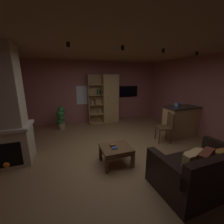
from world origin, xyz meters
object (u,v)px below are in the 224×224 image
(stone_fireplace, at_px, (3,114))
(coffee_table, at_px, (116,150))
(dining_chair, at_px, (167,125))
(potted_floor_plant, at_px, (61,117))
(table_book_1, at_px, (113,145))
(table_book_0, at_px, (114,148))
(bookshelf_cabinet, at_px, (108,99))
(kitchen_bar_counter, at_px, (183,121))
(leather_couch, at_px, (200,171))
(wall_mounted_tv, at_px, (129,91))
(tissue_box, at_px, (177,105))

(stone_fireplace, height_order, coffee_table, stone_fireplace)
(dining_chair, bearing_deg, coffee_table, -162.39)
(coffee_table, height_order, potted_floor_plant, potted_floor_plant)
(potted_floor_plant, bearing_deg, stone_fireplace, -119.95)
(table_book_1, bearing_deg, potted_floor_plant, 112.74)
(stone_fireplace, xyz_separation_m, table_book_0, (2.26, -0.91, -0.75))
(bookshelf_cabinet, relative_size, table_book_0, 18.85)
(kitchen_bar_counter, distance_m, dining_chair, 0.91)
(dining_chair, bearing_deg, stone_fireplace, 176.55)
(leather_couch, xyz_separation_m, dining_chair, (0.68, 1.76, 0.22))
(coffee_table, distance_m, wall_mounted_tv, 3.96)
(tissue_box, distance_m, leather_couch, 2.60)
(bookshelf_cabinet, xyz_separation_m, dining_chair, (1.08, -2.54, -0.50))
(potted_floor_plant, relative_size, wall_mounted_tv, 1.00)
(tissue_box, xyz_separation_m, table_book_1, (-2.59, -0.87, -0.61))
(leather_couch, distance_m, table_book_0, 1.68)
(tissue_box, xyz_separation_m, potted_floor_plant, (-3.74, 1.85, -0.59))
(leather_couch, relative_size, wall_mounted_tv, 1.84)
(stone_fireplace, height_order, wall_mounted_tv, stone_fireplace)
(leather_couch, height_order, table_book_1, leather_couch)
(leather_couch, height_order, potted_floor_plant, potted_floor_plant)
(leather_couch, relative_size, coffee_table, 2.43)
(wall_mounted_tv, bearing_deg, potted_floor_plant, -169.78)
(bookshelf_cabinet, height_order, wall_mounted_tv, bookshelf_cabinet)
(tissue_box, bearing_deg, wall_mounted_tv, 105.21)
(potted_floor_plant, bearing_deg, kitchen_bar_counter, -26.22)
(stone_fireplace, xyz_separation_m, table_book_1, (2.26, -0.79, -0.73))
(bookshelf_cabinet, xyz_separation_m, table_book_1, (-0.86, -3.07, -0.57))
(table_book_0, bearing_deg, potted_floor_plant, 111.82)
(leather_couch, bearing_deg, dining_chair, 68.80)
(table_book_0, xyz_separation_m, potted_floor_plant, (-1.14, 2.85, 0.04))
(bookshelf_cabinet, distance_m, wall_mounted_tv, 1.13)
(table_book_1, bearing_deg, table_book_0, -90.64)
(tissue_box, distance_m, potted_floor_plant, 4.21)
(kitchen_bar_counter, bearing_deg, leather_couch, -127.97)
(tissue_box, relative_size, table_book_0, 1.09)
(table_book_1, height_order, potted_floor_plant, potted_floor_plant)
(potted_floor_plant, bearing_deg, wall_mounted_tv, 10.22)
(coffee_table, bearing_deg, leather_couch, -44.10)
(kitchen_bar_counter, bearing_deg, bookshelf_cabinet, 130.42)
(tissue_box, height_order, dining_chair, tissue_box)
(dining_chair, bearing_deg, tissue_box, 27.49)
(table_book_1, xyz_separation_m, wall_mounted_tv, (1.94, 3.28, 0.85))
(tissue_box, xyz_separation_m, wall_mounted_tv, (-0.65, 2.41, 0.24))
(potted_floor_plant, bearing_deg, tissue_box, -26.37)
(tissue_box, bearing_deg, stone_fireplace, -178.99)
(potted_floor_plant, bearing_deg, leather_couch, -58.71)
(wall_mounted_tv, bearing_deg, stone_fireplace, -149.29)
(stone_fireplace, distance_m, kitchen_bar_counter, 5.12)
(table_book_0, height_order, dining_chair, dining_chair)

